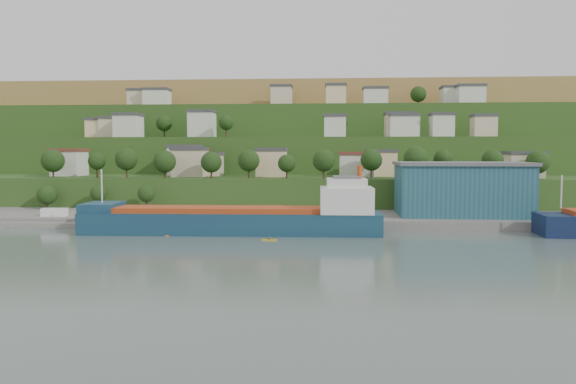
# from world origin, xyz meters

# --- Properties ---
(ground) EXTENTS (500.00, 500.00, 0.00)m
(ground) POSITION_xyz_m (0.00, 0.00, 0.00)
(ground) COLOR #4D5E58
(ground) RESTS_ON ground
(quay) EXTENTS (220.00, 26.00, 4.00)m
(quay) POSITION_xyz_m (20.00, 28.00, 0.00)
(quay) COLOR slate
(quay) RESTS_ON ground
(pebble_beach) EXTENTS (40.00, 18.00, 2.40)m
(pebble_beach) POSITION_xyz_m (-55.00, 22.00, 0.00)
(pebble_beach) COLOR slate
(pebble_beach) RESTS_ON ground
(hillside) EXTENTS (360.00, 210.62, 96.00)m
(hillside) POSITION_xyz_m (-0.00, 168.69, 0.08)
(hillside) COLOR #284719
(hillside) RESTS_ON ground
(cargo_ship_near) EXTENTS (63.37, 11.39, 16.24)m
(cargo_ship_near) POSITION_xyz_m (-6.10, 8.59, 2.59)
(cargo_ship_near) COLOR #142F4D
(cargo_ship_near) RESTS_ON ground
(warehouse) EXTENTS (31.33, 19.54, 12.80)m
(warehouse) POSITION_xyz_m (44.33, 28.83, 8.43)
(warehouse) COLOR navy
(warehouse) RESTS_ON quay
(caravan) EXTENTS (5.85, 2.67, 2.68)m
(caravan) POSITION_xyz_m (-52.41, 19.63, 2.54)
(caravan) COLOR white
(caravan) RESTS_ON pebble_beach
(dinghy) EXTENTS (4.79, 2.40, 0.92)m
(dinghy) POSITION_xyz_m (-40.74, 17.08, 1.66)
(dinghy) COLOR silver
(dinghy) RESTS_ON pebble_beach
(kayak_orange) EXTENTS (3.02, 0.65, 0.75)m
(kayak_orange) POSITION_xyz_m (-19.41, 3.64, 0.22)
(kayak_orange) COLOR orange
(kayak_orange) RESTS_ON ground
(kayak_yellow) EXTENTS (3.17, 0.74, 0.79)m
(kayak_yellow) POSITION_xyz_m (0.92, -0.40, 0.23)
(kayak_yellow) COLOR gold
(kayak_yellow) RESTS_ON ground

